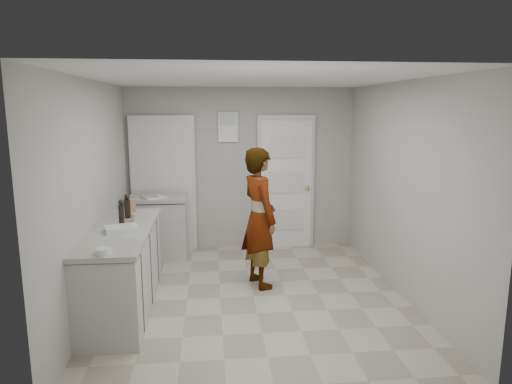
{
  "coord_description": "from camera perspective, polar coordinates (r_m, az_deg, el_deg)",
  "views": [
    {
      "loc": [
        -0.48,
        -5.04,
        2.2
      ],
      "look_at": [
        0.07,
        0.4,
        1.18
      ],
      "focal_mm": 32.0,
      "sensor_mm": 36.0,
      "label": 1
    }
  ],
  "objects": [
    {
      "name": "oil_cruet_a",
      "position": [
        5.52,
        -15.79,
        -1.78
      ],
      "size": [
        0.07,
        0.07,
        0.28
      ],
      "color": "black",
      "rests_on": "main_counter"
    },
    {
      "name": "oil_cruet_b",
      "position": [
        5.24,
        -16.49,
        -2.49
      ],
      "size": [
        0.06,
        0.06,
        0.28
      ],
      "color": "black",
      "rests_on": "main_counter"
    },
    {
      "name": "side_counter",
      "position": [
        6.87,
        -12.05,
        -4.63
      ],
      "size": [
        0.84,
        0.61,
        0.93
      ],
      "color": "beige",
      "rests_on": "ground"
    },
    {
      "name": "papers",
      "position": [
        6.71,
        -12.72,
        -0.61
      ],
      "size": [
        0.42,
        0.44,
        0.01
      ],
      "primitive_type": "cube",
      "rotation": [
        0.0,
        0.0,
        0.56
      ],
      "color": "white",
      "rests_on": "side_counter"
    },
    {
      "name": "ground",
      "position": [
        5.52,
        -0.32,
        -12.93
      ],
      "size": [
        4.0,
        4.0,
        0.0
      ],
      "primitive_type": "plane",
      "color": "gray",
      "rests_on": "ground"
    },
    {
      "name": "cake_mix_box",
      "position": [
        5.69,
        -15.38,
        -1.81
      ],
      "size": [
        0.13,
        0.08,
        0.19
      ],
      "primitive_type": "cube",
      "rotation": [
        0.0,
        0.0,
        0.28
      ],
      "color": "#94664A",
      "rests_on": "main_counter"
    },
    {
      "name": "person",
      "position": [
        5.61,
        0.42,
        -3.23
      ],
      "size": [
        0.6,
        0.73,
        1.73
      ],
      "primitive_type": "imported",
      "rotation": [
        0.0,
        0.0,
        1.91
      ],
      "color": "silver",
      "rests_on": "ground"
    },
    {
      "name": "room_shell",
      "position": [
        7.1,
        -3.22,
        1.01
      ],
      "size": [
        4.0,
        4.0,
        4.0
      ],
      "color": "#A5A29C",
      "rests_on": "ground"
    },
    {
      "name": "baking_dish",
      "position": [
        4.97,
        -16.48,
        -4.45
      ],
      "size": [
        0.38,
        0.31,
        0.06
      ],
      "rotation": [
        0.0,
        0.0,
        0.31
      ],
      "color": "silver",
      "rests_on": "main_counter"
    },
    {
      "name": "egg_bowl",
      "position": [
        4.27,
        -18.52,
        -7.04
      ],
      "size": [
        0.14,
        0.14,
        0.05
      ],
      "color": "silver",
      "rests_on": "main_counter"
    },
    {
      "name": "main_counter",
      "position": [
        5.25,
        -16.3,
        -9.65
      ],
      "size": [
        0.64,
        1.96,
        0.93
      ],
      "color": "beige",
      "rests_on": "ground"
    },
    {
      "name": "spice_jar",
      "position": [
        5.37,
        -15.03,
        -3.06
      ],
      "size": [
        0.06,
        0.06,
        0.09
      ],
      "primitive_type": "cylinder",
      "color": "tan",
      "rests_on": "main_counter"
    }
  ]
}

